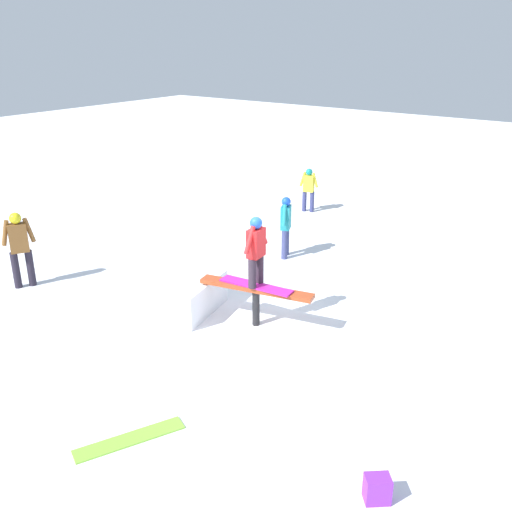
# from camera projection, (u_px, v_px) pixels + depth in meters

# --- Properties ---
(ground_plane) EXTENTS (60.00, 60.00, 0.00)m
(ground_plane) POSITION_uv_depth(u_px,v_px,m) (256.00, 324.00, 10.78)
(ground_plane) COLOR white
(rail_feature) EXTENTS (2.21, 0.75, 0.79)m
(rail_feature) POSITION_uv_depth(u_px,v_px,m) (256.00, 293.00, 10.53)
(rail_feature) COLOR black
(rail_feature) RESTS_ON ground
(snow_kicker_ramp) EXTENTS (2.08, 1.85, 0.67)m
(snow_kicker_ramp) POSITION_uv_depth(u_px,v_px,m) (170.00, 292.00, 11.35)
(snow_kicker_ramp) COLOR white
(snow_kicker_ramp) RESTS_ON ground
(main_rider_on_rail) EXTENTS (1.46, 0.77, 1.34)m
(main_rider_on_rail) POSITION_uv_depth(u_px,v_px,m) (256.00, 253.00, 10.24)
(main_rider_on_rail) COLOR #C31E9B
(main_rider_on_rail) RESTS_ON rail_feature
(bystander_yellow) EXTENTS (0.59, 0.27, 1.33)m
(bystander_yellow) POSITION_uv_depth(u_px,v_px,m) (309.00, 188.00, 17.28)
(bystander_yellow) COLOR navy
(bystander_yellow) RESTS_ON ground
(bystander_brown) EXTENTS (0.42, 0.64, 1.67)m
(bystander_brown) POSITION_uv_depth(u_px,v_px,m) (20.00, 246.00, 12.06)
(bystander_brown) COLOR #241F2D
(bystander_brown) RESTS_ON ground
(bystander_teal) EXTENTS (0.33, 0.61, 1.51)m
(bystander_teal) POSITION_uv_depth(u_px,v_px,m) (286.00, 224.00, 13.71)
(bystander_teal) COLOR #3A4072
(bystander_teal) RESTS_ON ground
(loose_snowboard_lime) EXTENTS (0.89, 1.48, 0.02)m
(loose_snowboard_lime) POSITION_uv_depth(u_px,v_px,m) (130.00, 439.00, 7.72)
(loose_snowboard_lime) COLOR #89CE3E
(loose_snowboard_lime) RESTS_ON ground
(backpack_on_snow) EXTENTS (0.37, 0.36, 0.34)m
(backpack_on_snow) POSITION_uv_depth(u_px,v_px,m) (377.00, 489.00, 6.67)
(backpack_on_snow) COLOR purple
(backpack_on_snow) RESTS_ON ground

